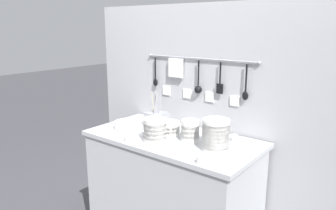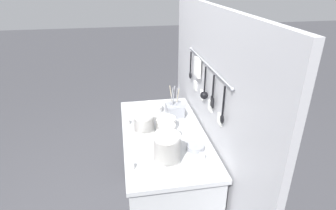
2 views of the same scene
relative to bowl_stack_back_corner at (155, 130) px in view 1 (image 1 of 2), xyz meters
The scene contains 13 objects.
counter 0.55m from the bowl_stack_back_corner, 76.18° to the left, with size 1.19×0.60×0.91m.
back_wall 0.49m from the bowl_stack_back_corner, 85.87° to the left, with size 1.99×0.09×1.81m.
bowl_stack_back_corner is the anchor object (origin of this frame).
bowl_stack_nested_right 0.23m from the bowl_stack_back_corner, 38.37° to the left, with size 0.12×0.12×0.14m.
bowl_stack_tall_left 0.17m from the bowl_stack_back_corner, 95.59° to the left, with size 0.15×0.15×0.09m.
bowl_stack_short_front 0.40m from the bowl_stack_back_corner, 15.32° to the left, with size 0.17×0.17×0.20m.
plate_stack 0.35m from the bowl_stack_back_corner, 165.42° to the left, with size 0.20×0.20×0.05m.
steel_mixing_bowl 0.43m from the bowl_stack_back_corner, 47.73° to the left, with size 0.12×0.12×0.03m.
cutlery_caddy 0.35m from the bowl_stack_back_corner, 128.45° to the left, with size 0.14×0.14×0.27m.
cup_back_right 0.44m from the bowl_stack_back_corner, 15.88° to the right, with size 0.04×0.04×0.04m.
cup_edge_far 0.22m from the bowl_stack_back_corner, 145.36° to the left, with size 0.04×0.04×0.04m.
cup_mid_row 0.19m from the bowl_stack_back_corner, 140.07° to the right, with size 0.04×0.04×0.04m.
cup_front_left 0.53m from the bowl_stack_back_corner, 39.17° to the left, with size 0.04×0.04×0.04m.
Camera 1 is at (1.28, -1.69, 1.65)m, focal length 35.00 mm.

